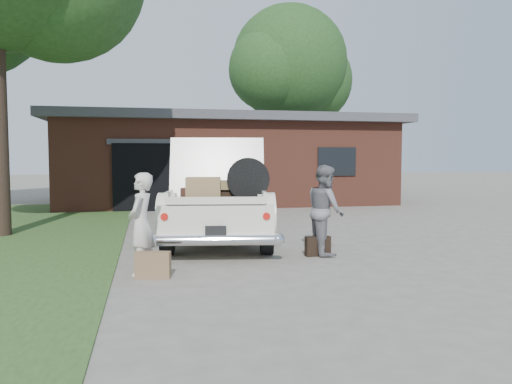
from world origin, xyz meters
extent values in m
plane|color=gray|center=(0.00, 0.00, 0.00)|extent=(90.00, 90.00, 0.00)
cube|color=brown|center=(1.00, 11.50, 1.50)|extent=(12.00, 7.00, 3.00)
cube|color=#4C4C51|center=(1.00, 11.50, 3.15)|extent=(12.80, 7.80, 0.30)
cube|color=black|center=(-1.50, 8.05, 1.10)|extent=(3.20, 0.30, 2.20)
cube|color=#4C4C51|center=(-1.50, 7.98, 2.25)|extent=(3.50, 0.12, 0.18)
cube|color=black|center=(4.50, 7.98, 1.60)|extent=(1.40, 0.08, 1.00)
cylinder|color=#38281E|center=(5.06, 16.03, 2.59)|extent=(0.44, 0.44, 5.17)
sphere|color=#2D5723|center=(5.06, 16.03, 6.47)|extent=(5.82, 5.82, 5.82)
sphere|color=#2D5723|center=(6.37, 16.61, 5.73)|extent=(4.36, 4.36, 4.36)
sphere|color=#2D5723|center=(3.90, 15.30, 6.00)|extent=(4.07, 4.07, 4.07)
cube|color=silver|center=(-0.50, 2.01, 0.63)|extent=(2.72, 5.31, 0.66)
cube|color=#BAB5A4|center=(-0.45, 2.31, 1.22)|extent=(1.98, 2.27, 0.53)
cube|color=black|center=(-0.29, 3.26, 1.20)|extent=(1.56, 0.34, 0.45)
cube|color=black|center=(-0.61, 1.36, 1.20)|extent=(1.56, 0.34, 0.45)
cylinder|color=black|center=(-1.66, 0.45, 0.33)|extent=(0.33, 0.70, 0.67)
cylinder|color=black|center=(0.10, 0.16, 0.33)|extent=(0.33, 0.70, 0.67)
cylinder|color=black|center=(-1.10, 3.85, 0.33)|extent=(0.33, 0.70, 0.67)
cylinder|color=black|center=(0.66, 3.56, 0.33)|extent=(0.33, 0.70, 0.67)
cylinder|color=silver|center=(-0.92, -0.54, 0.41)|extent=(2.08, 0.52, 0.18)
cylinder|color=#A5140F|center=(-1.73, -0.34, 0.79)|extent=(0.14, 0.12, 0.12)
cylinder|color=#A5140F|center=(-0.09, -0.61, 0.79)|extent=(0.14, 0.12, 0.12)
cube|color=black|center=(-0.92, -0.56, 0.56)|extent=(0.34, 0.08, 0.17)
cube|color=black|center=(-0.81, 0.11, 0.98)|extent=(1.73, 1.36, 0.04)
cube|color=silver|center=(-1.61, 0.24, 1.08)|extent=(0.24, 1.11, 0.18)
cube|color=silver|center=(-0.01, -0.02, 1.08)|extent=(0.24, 1.11, 0.18)
cube|color=silver|center=(-0.90, -0.44, 1.04)|extent=(1.61, 0.32, 0.12)
cube|color=silver|center=(-0.75, 0.47, 1.55)|extent=(1.75, 0.69, 1.12)
cube|color=#3D211A|center=(-1.09, 0.34, 1.11)|extent=(0.70, 0.52, 0.21)
cube|color=#997A4D|center=(-1.05, 0.01, 1.21)|extent=(0.64, 0.47, 0.41)
cube|color=black|center=(-0.68, 0.23, 1.08)|extent=(0.55, 0.41, 0.16)
cube|color=#947D4B|center=(-0.67, 0.17, 1.27)|extent=(0.50, 0.37, 0.16)
cylinder|color=black|center=(-0.28, -0.03, 1.38)|extent=(0.76, 0.28, 0.74)
imported|color=beige|center=(-2.09, -0.98, 0.76)|extent=(0.53, 0.65, 1.53)
imported|color=slate|center=(1.13, -0.08, 0.81)|extent=(0.64, 0.81, 1.62)
cube|color=olive|center=(-1.93, -1.26, 0.19)|extent=(0.53, 0.28, 0.39)
cube|color=black|center=(0.95, -0.20, 0.17)|extent=(0.46, 0.17, 0.35)
camera|label=1|loc=(-1.98, -8.53, 1.75)|focal=35.00mm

